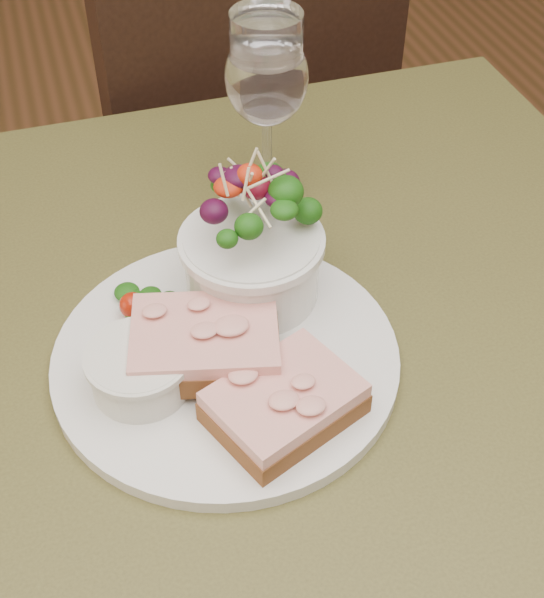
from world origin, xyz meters
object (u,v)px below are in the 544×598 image
object	(u,v)px
chair_far	(218,250)
sandwich_back	(205,343)
cafe_table	(271,429)
ramekin	(140,369)
salad_bowl	(251,239)
wine_glass	(267,83)
sandwich_front	(284,403)
dinner_plate	(226,358)

from	to	relation	value
chair_far	sandwich_back	xyz separation A→B (m)	(-0.16, -0.67, 0.49)
cafe_table	ramekin	distance (m)	0.17
cafe_table	ramekin	world-z (taller)	ramekin
salad_bowl	wine_glass	distance (m)	0.16
salad_bowl	sandwich_back	bearing A→B (deg)	-129.98
sandwich_front	ramekin	distance (m)	0.11
sandwich_back	ramekin	size ratio (longest dim) A/B	1.74
chair_far	dinner_plate	xyz separation A→B (m)	(-0.14, -0.66, 0.46)
sandwich_back	ramekin	distance (m)	0.05
sandwich_back	salad_bowl	distance (m)	0.10
chair_far	sandwich_front	size ratio (longest dim) A/B	7.16
sandwich_front	ramekin	xyz separation A→B (m)	(-0.10, 0.06, 0.00)
chair_far	salad_bowl	bearing A→B (deg)	68.50
dinner_plate	ramekin	distance (m)	0.08
sandwich_front	sandwich_back	bearing A→B (deg)	99.69
sandwich_back	chair_far	bearing A→B (deg)	90.55
ramekin	salad_bowl	size ratio (longest dim) A/B	0.59
sandwich_front	wine_glass	world-z (taller)	wine_glass
dinner_plate	sandwich_front	bearing A→B (deg)	-71.01
sandwich_front	chair_far	bearing A→B (deg)	58.32
cafe_table	wine_glass	world-z (taller)	wine_glass
salad_bowl	wine_glass	size ratio (longest dim) A/B	0.73
dinner_plate	sandwich_back	bearing A→B (deg)	-158.04
ramekin	salad_bowl	xyz separation A→B (m)	(0.11, 0.08, 0.04)
sandwich_front	sandwich_back	world-z (taller)	sandwich_back
sandwich_front	sandwich_back	xyz separation A→B (m)	(-0.04, 0.07, 0.01)
cafe_table	dinner_plate	size ratio (longest dim) A/B	2.89
chair_far	wine_glass	xyz separation A→B (m)	(-0.04, -0.45, 0.58)
cafe_table	wine_glass	size ratio (longest dim) A/B	4.57
salad_bowl	sandwich_front	bearing A→B (deg)	-96.26
wine_glass	salad_bowl	bearing A→B (deg)	-111.43
chair_far	ramekin	bearing A→B (deg)	60.72
ramekin	wine_glass	distance (m)	0.29
ramekin	chair_far	bearing A→B (deg)	72.61
sandwich_back	salad_bowl	size ratio (longest dim) A/B	1.03
chair_far	dinner_plate	bearing A→B (deg)	66.00
sandwich_back	wine_glass	xyz separation A→B (m)	(0.11, 0.21, 0.09)
sandwich_front	ramekin	world-z (taller)	ramekin
dinner_plate	sandwich_back	world-z (taller)	sandwich_back
sandwich_front	salad_bowl	distance (m)	0.14
cafe_table	dinner_plate	bearing A→B (deg)	179.16
ramekin	dinner_plate	bearing A→B (deg)	11.76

